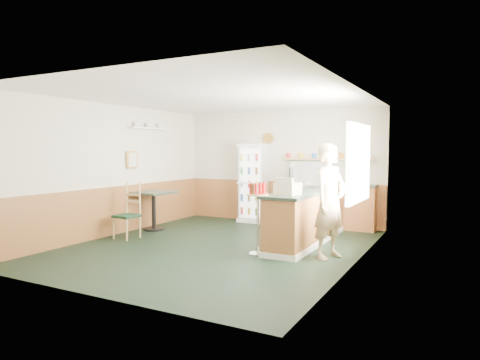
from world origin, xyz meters
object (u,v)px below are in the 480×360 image
Objects in this scene: cafe_table at (154,203)px; shopkeeper at (330,201)px; display_case at (315,175)px; condiment_stand at (258,206)px; cash_register at (288,189)px; cafe_chair at (130,208)px; drinks_fridge at (253,183)px.

shopkeeper is at bearing -8.21° from cafe_table.
shopkeeper is (0.70, -1.41, -0.33)m from display_case.
condiment_stand is at bearing -104.17° from display_case.
cafe_chair is at bearing -171.51° from cash_register.
cafe_table is 0.87m from cafe_chair.
drinks_fridge is at bearing 68.07° from cafe_chair.
condiment_stand is at bearing -62.60° from drinks_fridge.
display_case is 1.61m from shopkeeper.
display_case is 1.84m from condiment_stand.
display_case is 2.47× the size of cash_register.
cafe_table is at bearing -166.53° from display_case.
cafe_table is at bearing 99.22° from cafe_chair.
display_case is at bearing 95.31° from cash_register.
drinks_fridge is 1.60× the size of condiment_stand.
display_case is 3.56m from cafe_table.
drinks_fridge is 1.02× the size of shopkeeper.
drinks_fridge is at bearing 148.35° from display_case.
cafe_chair is at bearing -153.12° from display_case.
condiment_stand is at bearing -146.02° from cash_register.
cafe_chair is at bearing -115.01° from drinks_fridge.
cash_register is (1.96, -2.70, 0.16)m from drinks_fridge.
shopkeeper reaches higher than cafe_table.
cash_register is 0.73m from shopkeeper.
condiment_stand is (-0.44, -0.24, -0.29)m from cash_register.
shopkeeper is (0.70, 0.09, -0.18)m from cash_register.
cafe_chair is at bearing 114.10° from shopkeeper.
drinks_fridge is at bearing 131.29° from cash_register.
drinks_fridge is at bearing 54.58° from cafe_table.
shopkeeper is 1.56× the size of condiment_stand.
cafe_chair is (0.09, -0.86, -0.01)m from cafe_table.
cash_register is at bearing -90.00° from display_case.
cash_register is (0.00, -1.49, -0.16)m from display_case.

